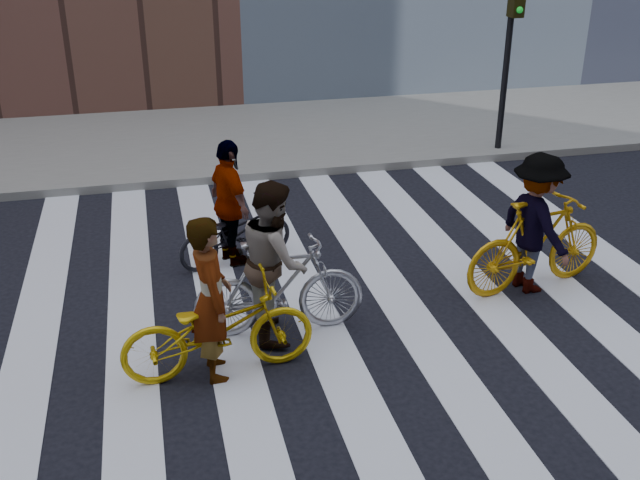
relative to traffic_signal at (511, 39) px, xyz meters
name	(u,v)px	position (x,y,z in m)	size (l,w,h in m)	color
ground	(361,314)	(-4.40, -5.32, -2.28)	(100.00, 100.00, 0.00)	black
sidewalk_far	(261,137)	(-4.40, 2.18, -2.20)	(100.00, 5.00, 0.15)	gray
zebra_crosswalk	(361,313)	(-4.40, -5.32, -2.27)	(8.25, 10.00, 0.01)	silver
traffic_signal	(511,39)	(0.00, 0.00, 0.00)	(0.22, 0.42, 3.33)	black
bike_yellow_left	(218,329)	(-6.22, -6.16, -1.74)	(0.71, 2.04, 1.07)	#C89F0B
bike_silver_mid	(279,287)	(-5.44, -5.50, -1.69)	(0.56, 1.97, 1.18)	#A6A7B0
bike_yellow_right	(537,244)	(-2.04, -5.18, -1.66)	(0.59, 2.08, 1.25)	#C88A0B
bike_dark_rear	(235,233)	(-5.69, -3.53, -1.84)	(0.58, 1.66, 0.87)	black
rider_left	(211,299)	(-6.27, -6.16, -1.37)	(0.66, 0.43, 1.81)	slate
rider_mid	(274,260)	(-5.49, -5.50, -1.34)	(0.91, 0.71, 1.87)	slate
rider_right	(536,223)	(-2.09, -5.18, -1.37)	(1.18, 0.68, 1.83)	slate
rider_rear	(230,204)	(-5.74, -3.53, -1.39)	(1.04, 0.43, 1.77)	slate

